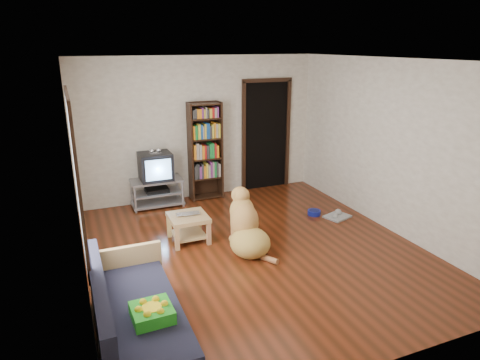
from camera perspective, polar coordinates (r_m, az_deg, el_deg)
name	(u,v)px	position (r m, az deg, el deg)	size (l,w,h in m)	color
ground	(255,250)	(6.14, 1.97, -9.32)	(5.00, 5.00, 0.00)	#59220F
ceiling	(257,60)	(5.47, 2.26, 15.72)	(5.00, 5.00, 0.00)	white
wall_back	(200,128)	(7.95, -5.42, 6.85)	(4.50, 4.50, 0.00)	silver
wall_front	(383,237)	(3.67, 18.56, -7.20)	(4.50, 4.50, 0.00)	silver
wall_left	(75,182)	(5.19, -21.15, -0.19)	(5.00, 5.00, 0.00)	silver
wall_right	(391,147)	(6.88, 19.47, 4.21)	(5.00, 5.00, 0.00)	silver
green_cushion	(152,313)	(4.11, -11.65, -16.96)	(0.36, 0.36, 0.12)	green
laptop	(189,215)	(6.27, -6.87, -4.70)	(0.35, 0.22, 0.03)	silver
dog_bowl	(314,213)	(7.42, 9.86, -4.30)	(0.22, 0.22, 0.08)	#151F96
grey_rag	(337,217)	(7.40, 12.85, -4.77)	(0.40, 0.32, 0.03)	#A8A8A8
window	(76,177)	(4.65, -20.99, 0.42)	(0.03, 1.46, 1.70)	white
doorway	(266,133)	(8.45, 3.49, 6.30)	(1.03, 0.05, 2.19)	black
tv_stand	(157,192)	(7.77, -11.00, -1.53)	(0.90, 0.45, 0.50)	#99999E
crt_tv	(155,166)	(7.65, -11.24, 1.87)	(0.55, 0.52, 0.58)	black
bookshelf	(205,146)	(7.88, -4.67, 4.55)	(0.60, 0.30, 1.80)	black
sofa	(136,322)	(4.41, -13.76, -17.86)	(0.80, 1.80, 0.80)	tan
coffee_table	(188,223)	(6.34, -6.90, -5.71)	(0.55, 0.55, 0.40)	tan
dog	(246,228)	(6.02, 0.84, -6.42)	(0.58, 1.09, 0.89)	#B59545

